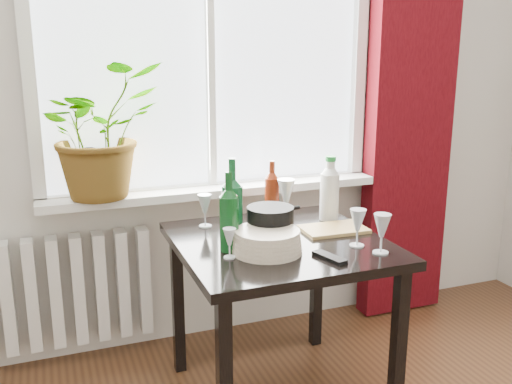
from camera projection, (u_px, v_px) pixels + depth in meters
name	position (u px, v px, depth m)	size (l,w,h in m)	color
window	(209.00, 31.00, 2.76)	(1.72, 0.08, 1.62)	white
windowsill	(216.00, 190.00, 2.88)	(1.72, 0.20, 0.04)	silver
curtain	(411.00, 91.00, 3.12)	(0.50, 0.12, 2.56)	#370509
radiator	(67.00, 291.00, 2.76)	(0.80, 0.10, 0.55)	silver
table	(280.00, 260.00, 2.42)	(0.85, 0.85, 0.74)	black
potted_plant	(99.00, 131.00, 2.60)	(0.56, 0.49, 0.62)	#366E1D
wine_bottle_left	(229.00, 211.00, 2.23)	(0.08, 0.08, 0.33)	#0B3B14
wine_bottle_right	(232.00, 201.00, 2.31)	(0.08, 0.08, 0.36)	#0C401E
bottle_amber	(272.00, 189.00, 2.68)	(0.07, 0.07, 0.28)	maroon
cleaning_bottle	(330.00, 188.00, 2.64)	(0.09, 0.09, 0.31)	silver
wineglass_front_right	(357.00, 228.00, 2.30)	(0.07, 0.07, 0.16)	silver
wineglass_far_right	(382.00, 233.00, 2.22)	(0.07, 0.07, 0.16)	silver
wineglass_back_center	(286.00, 199.00, 2.65)	(0.09, 0.09, 0.20)	silver
wineglass_back_left	(205.00, 210.00, 2.55)	(0.06, 0.06, 0.15)	#AFB6BC
wineglass_front_left	(229.00, 243.00, 2.17)	(0.05, 0.05, 0.12)	silver
plate_stack	(267.00, 241.00, 2.24)	(0.28, 0.28, 0.09)	beige
fondue_pot	(270.00, 225.00, 2.35)	(0.22, 0.19, 0.15)	black
tv_remote	(329.00, 257.00, 2.17)	(0.05, 0.15, 0.02)	black
cutting_board	(333.00, 229.00, 2.51)	(0.28, 0.18, 0.02)	#A7864B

